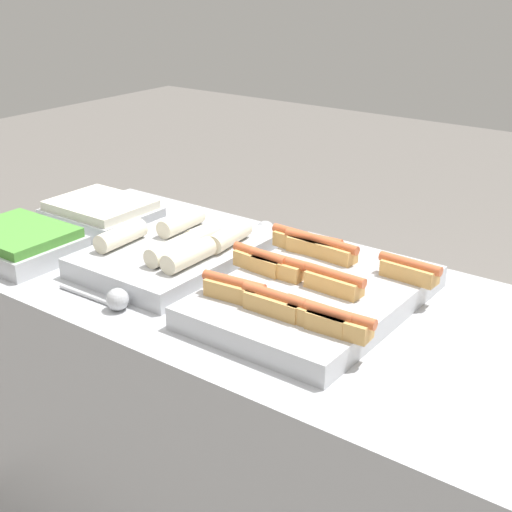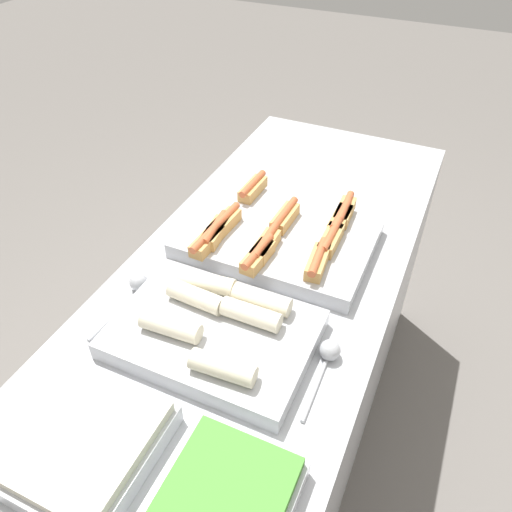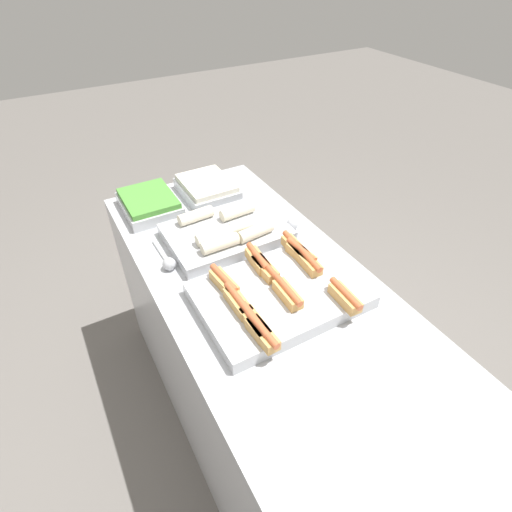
# 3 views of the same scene
# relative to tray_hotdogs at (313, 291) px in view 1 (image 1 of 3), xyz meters

# --- Properties ---
(counter) EXTENTS (1.75, 0.74, 0.92)m
(counter) POSITION_rel_tray_hotdogs_xyz_m (-0.07, 0.00, -0.49)
(counter) COLOR #B7BABF
(counter) RESTS_ON ground_plane
(tray_hotdogs) EXTENTS (0.44, 0.54, 0.10)m
(tray_hotdogs) POSITION_rel_tray_hotdogs_xyz_m (0.00, 0.00, 0.00)
(tray_hotdogs) COLOR #B7BABF
(tray_hotdogs) RESTS_ON counter
(tray_wraps) EXTENTS (0.33, 0.47, 0.10)m
(tray_wraps) POSITION_rel_tray_hotdogs_xyz_m (-0.39, -0.00, -0.00)
(tray_wraps) COLOR #B7BABF
(tray_wraps) RESTS_ON counter
(tray_side_front) EXTENTS (0.29, 0.23, 0.07)m
(tray_side_front) POSITION_rel_tray_hotdogs_xyz_m (-0.75, -0.20, -0.00)
(tray_side_front) COLOR #B7BABF
(tray_side_front) RESTS_ON counter
(tray_side_back) EXTENTS (0.29, 0.23, 0.07)m
(tray_side_back) POSITION_rel_tray_hotdogs_xyz_m (-0.75, 0.07, -0.00)
(tray_side_back) COLOR #B7BABF
(tray_side_back) RESTS_ON counter
(serving_spoon_near) EXTENTS (0.21, 0.05, 0.05)m
(serving_spoon_near) POSITION_rel_tray_hotdogs_xyz_m (-0.34, -0.27, -0.01)
(serving_spoon_near) COLOR #B2B5BA
(serving_spoon_near) RESTS_ON counter
(serving_spoon_far) EXTENTS (0.23, 0.05, 0.05)m
(serving_spoon_far) POSITION_rel_tray_hotdogs_xyz_m (-0.34, 0.27, -0.01)
(serving_spoon_far) COLOR #B2B5BA
(serving_spoon_far) RESTS_ON counter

